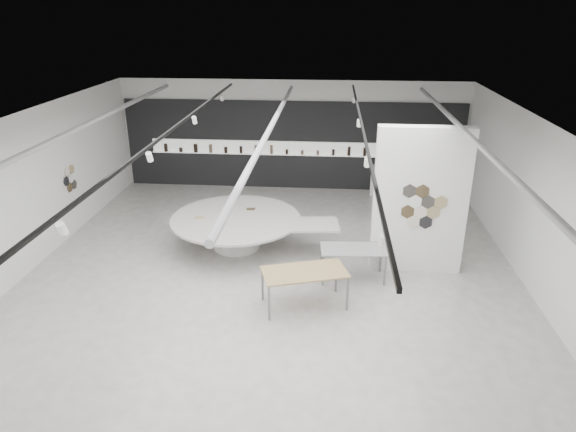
# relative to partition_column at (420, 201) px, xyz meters

# --- Properties ---
(room) EXTENTS (12.02, 14.02, 3.82)m
(room) POSITION_rel_partition_column_xyz_m (-3.59, -1.00, 0.27)
(room) COLOR #BBB8B1
(room) RESTS_ON ground
(back_wall_display) EXTENTS (11.80, 0.27, 3.10)m
(back_wall_display) POSITION_rel_partition_column_xyz_m (-3.58, 5.94, -0.26)
(back_wall_display) COLOR black
(back_wall_display) RESTS_ON ground
(partition_column) EXTENTS (2.20, 0.38, 3.60)m
(partition_column) POSITION_rel_partition_column_xyz_m (0.00, 0.00, 0.00)
(partition_column) COLOR white
(partition_column) RESTS_ON ground
(display_island) EXTENTS (4.70, 3.82, 0.89)m
(display_island) POSITION_rel_partition_column_xyz_m (-4.56, 0.84, -1.22)
(display_island) COLOR white
(display_island) RESTS_ON ground
(sample_table_wood) EXTENTS (1.98, 1.39, 0.84)m
(sample_table_wood) POSITION_rel_partition_column_xyz_m (-2.64, -1.93, -1.02)
(sample_table_wood) COLOR #A58755
(sample_table_wood) RESTS_ON ground
(sample_table_stone) EXTENTS (1.59, 0.88, 0.79)m
(sample_table_stone) POSITION_rel_partition_column_xyz_m (-1.55, -0.62, -1.08)
(sample_table_stone) COLOR gray
(sample_table_stone) RESTS_ON ground
(kitchen_counter) EXTENTS (1.72, 0.77, 1.32)m
(kitchen_counter) POSITION_rel_partition_column_xyz_m (0.09, 5.52, -1.32)
(kitchen_counter) COLOR white
(kitchen_counter) RESTS_ON ground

